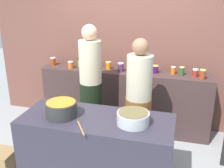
% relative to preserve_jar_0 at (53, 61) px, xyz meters
% --- Properties ---
extents(ground, '(12.00, 12.00, 0.00)m').
position_rel_preserve_jar_0_xyz_m(ground, '(1.25, -1.14, -1.06)').
color(ground, gray).
extents(storefront_wall, '(4.80, 0.12, 3.00)m').
position_rel_preserve_jar_0_xyz_m(storefront_wall, '(1.25, 0.31, 0.44)').
color(storefront_wall, brown).
rests_on(storefront_wall, ground).
extents(display_shelf, '(2.70, 0.36, 1.00)m').
position_rel_preserve_jar_0_xyz_m(display_shelf, '(1.25, -0.04, -0.56)').
color(display_shelf, '#3F2C2B').
rests_on(display_shelf, ground).
extents(prep_table, '(1.70, 0.70, 0.88)m').
position_rel_preserve_jar_0_xyz_m(prep_table, '(1.25, -1.44, -0.62)').
color(prep_table, '#2F2B38').
rests_on(prep_table, ground).
extents(preserve_jar_0, '(0.08, 0.08, 0.13)m').
position_rel_preserve_jar_0_xyz_m(preserve_jar_0, '(0.00, 0.00, 0.00)').
color(preserve_jar_0, '#9A370E').
rests_on(preserve_jar_0, display_shelf).
extents(preserve_jar_1, '(0.09, 0.09, 0.11)m').
position_rel_preserve_jar_0_xyz_m(preserve_jar_1, '(0.36, -0.09, -0.01)').
color(preserve_jar_1, orange).
rests_on(preserve_jar_1, display_shelf).
extents(preserve_jar_2, '(0.08, 0.08, 0.14)m').
position_rel_preserve_jar_0_xyz_m(preserve_jar_2, '(0.47, 0.03, 0.01)').
color(preserve_jar_2, olive).
rests_on(preserve_jar_2, display_shelf).
extents(preserve_jar_3, '(0.08, 0.08, 0.11)m').
position_rel_preserve_jar_0_xyz_m(preserve_jar_3, '(0.75, 0.01, -0.01)').
color(preserve_jar_3, '#481E49').
rests_on(preserve_jar_3, display_shelf).
extents(preserve_jar_4, '(0.08, 0.08, 0.12)m').
position_rel_preserve_jar_0_xyz_m(preserve_jar_4, '(0.96, 0.02, -0.01)').
color(preserve_jar_4, orange).
rests_on(preserve_jar_4, display_shelf).
extents(preserve_jar_5, '(0.09, 0.09, 0.14)m').
position_rel_preserve_jar_0_xyz_m(preserve_jar_5, '(1.18, -0.05, 0.00)').
color(preserve_jar_5, '#4C2C5E').
rests_on(preserve_jar_5, display_shelf).
extents(preserve_jar_6, '(0.08, 0.08, 0.11)m').
position_rel_preserve_jar_0_xyz_m(preserve_jar_6, '(1.33, -0.05, -0.01)').
color(preserve_jar_6, orange).
rests_on(preserve_jar_6, display_shelf).
extents(preserve_jar_7, '(0.08, 0.08, 0.13)m').
position_rel_preserve_jar_0_xyz_m(preserve_jar_7, '(1.49, 0.00, -0.00)').
color(preserve_jar_7, '#D06419').
rests_on(preserve_jar_7, display_shelf).
extents(preserve_jar_8, '(0.09, 0.09, 0.12)m').
position_rel_preserve_jar_0_xyz_m(preserve_jar_8, '(1.71, 0.01, -0.01)').
color(preserve_jar_8, '#3F114F').
rests_on(preserve_jar_8, display_shelf).
extents(preserve_jar_9, '(0.07, 0.07, 0.12)m').
position_rel_preserve_jar_0_xyz_m(preserve_jar_9, '(1.98, 0.03, -0.01)').
color(preserve_jar_9, '#D35C17').
rests_on(preserve_jar_9, display_shelf).
extents(preserve_jar_10, '(0.07, 0.07, 0.13)m').
position_rel_preserve_jar_0_xyz_m(preserve_jar_10, '(2.10, 0.00, -0.00)').
color(preserve_jar_10, '#2A552B').
rests_on(preserve_jar_10, display_shelf).
extents(preserve_jar_11, '(0.08, 0.08, 0.11)m').
position_rel_preserve_jar_0_xyz_m(preserve_jar_11, '(2.30, -0.01, -0.01)').
color(preserve_jar_11, '#A9281D').
rests_on(preserve_jar_11, display_shelf).
extents(preserve_jar_12, '(0.09, 0.09, 0.14)m').
position_rel_preserve_jar_0_xyz_m(preserve_jar_12, '(2.39, -0.11, 0.01)').
color(preserve_jar_12, '#99381C').
rests_on(preserve_jar_12, display_shelf).
extents(cooking_pot_left, '(0.35, 0.35, 0.17)m').
position_rel_preserve_jar_0_xyz_m(cooking_pot_left, '(0.86, -1.50, -0.10)').
color(cooking_pot_left, '#2D2D2D').
rests_on(cooking_pot_left, prep_table).
extents(cooking_pot_center, '(0.34, 0.34, 0.14)m').
position_rel_preserve_jar_0_xyz_m(cooking_pot_center, '(1.66, -1.46, -0.12)').
color(cooking_pot_center, '#B7B7BC').
rests_on(cooking_pot_center, prep_table).
extents(wooden_spoon, '(0.18, 0.26, 0.02)m').
position_rel_preserve_jar_0_xyz_m(wooden_spoon, '(1.17, -1.71, -0.17)').
color(wooden_spoon, '#9E703D').
rests_on(wooden_spoon, prep_table).
extents(cook_with_tongs, '(0.32, 0.32, 1.78)m').
position_rel_preserve_jar_0_xyz_m(cook_with_tongs, '(0.88, -0.60, -0.24)').
color(cook_with_tongs, black).
rests_on(cook_with_tongs, ground).
extents(cook_in_cap, '(0.33, 0.33, 1.67)m').
position_rel_preserve_jar_0_xyz_m(cook_in_cap, '(1.61, -0.83, -0.30)').
color(cook_in_cap, brown).
rests_on(cook_in_cap, ground).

